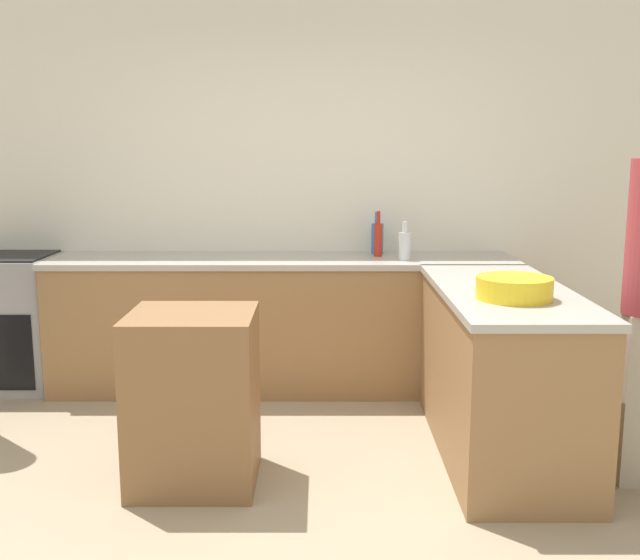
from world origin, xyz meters
name	(u,v)px	position (x,y,z in m)	size (l,w,h in m)	color
ground_plane	(262,522)	(0.00, 0.00, 0.00)	(14.00, 14.00, 0.00)	tan
wall_back	(283,192)	(0.00, 2.30, 1.35)	(8.00, 0.06, 2.70)	silver
counter_back	(282,323)	(0.00, 1.94, 0.46)	(3.19, 0.68, 0.92)	olive
counter_peninsula	(500,371)	(1.25, 0.81, 0.46)	(0.69, 1.66, 0.92)	olive
range_oven	(9,322)	(-1.92, 1.96, 0.47)	(0.63, 0.61, 0.93)	#99999E
island_table	(193,398)	(-0.37, 0.43, 0.44)	(0.62, 0.57, 0.87)	brown
mixing_bowl	(513,288)	(1.23, 0.52, 0.98)	(0.38, 0.38, 0.11)	yellow
vinegar_bottle_clear	(404,245)	(0.82, 1.83, 1.02)	(0.08, 0.08, 0.26)	silver
hot_sauce_bottle	(377,238)	(0.66, 2.00, 1.05)	(0.06, 0.06, 0.31)	red
water_bottle_blue	(376,237)	(0.66, 2.13, 1.04)	(0.09, 0.09, 0.30)	#386BB7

